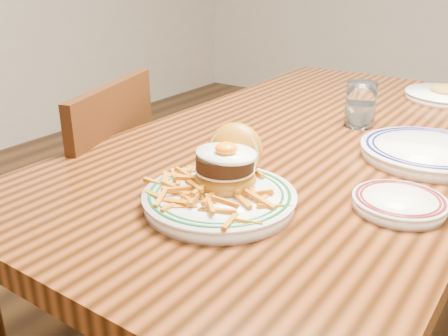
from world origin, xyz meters
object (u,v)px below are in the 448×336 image
Objects in this scene: main_plate at (222,185)px; side_plate at (399,202)px; table at (313,167)px; chair_left at (86,220)px.

main_plate reaches higher than side_plate.
main_plate reaches higher than table.
side_plate is (0.86, 0.02, 0.30)m from chair_left.
table is 0.43m from side_plate.
chair_left is (-0.56, -0.31, -0.19)m from table.
main_plate is (0.59, -0.14, 0.32)m from chair_left.
main_plate is 1.74× the size of side_plate.
main_plate reaches higher than chair_left.
table is 0.47m from main_plate.
chair_left is at bearing -168.49° from side_plate.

